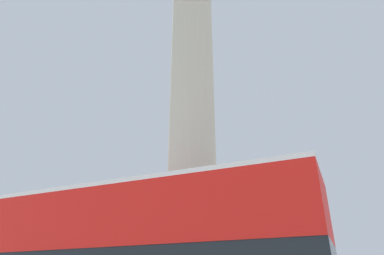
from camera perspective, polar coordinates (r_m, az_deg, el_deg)
name	(u,v)px	position (r m, az deg, el deg)	size (l,w,h in m)	color
monument_column	(192,86)	(16.87, 0.00, 6.96)	(4.56, 4.56, 26.27)	#A39E8E
street_lamp	(275,228)	(11.10, 13.61, -15.99)	(0.47, 0.47, 5.73)	black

